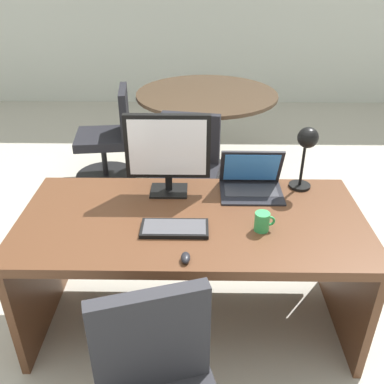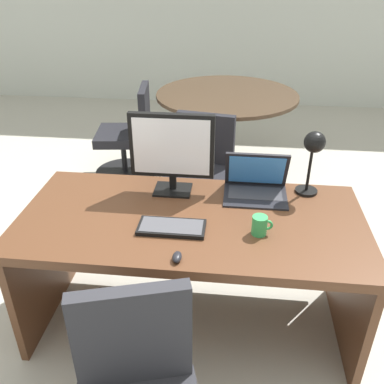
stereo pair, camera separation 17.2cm
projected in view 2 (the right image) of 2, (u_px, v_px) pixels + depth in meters
The scene contains 11 objects.
ground at pixel (210, 194), 3.75m from camera, with size 12.00×12.00×0.00m, color #B7B2A3.
desk at pixel (192, 242), 2.22m from camera, with size 1.72×0.82×0.73m.
monitor at pixel (172, 149), 2.20m from camera, with size 0.44×0.16×0.44m.
laptop at pixel (256, 181), 2.27m from camera, with size 0.34×0.27×0.24m.
keyboard at pixel (172, 227), 1.99m from camera, with size 0.32×0.15×0.02m.
mouse at pixel (177, 257), 1.79m from camera, with size 0.04×0.07×0.03m.
desk_lamp at pixel (313, 150), 2.16m from camera, with size 0.12×0.15×0.36m.
coffee_mug at pixel (260, 225), 1.94m from camera, with size 0.10×0.07×0.09m.
meeting_table at pixel (226, 114), 3.78m from camera, with size 1.25×1.25×0.79m.
meeting_chair_near at pixel (199, 184), 3.16m from camera, with size 0.56×0.56×0.85m.
meeting_chair_far at pixel (129, 141), 3.91m from camera, with size 0.56×0.56×0.85m.
Camera 2 is at (0.20, -1.74, 1.87)m, focal length 39.49 mm.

